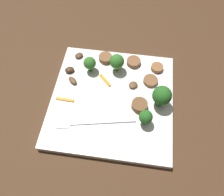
{
  "coord_description": "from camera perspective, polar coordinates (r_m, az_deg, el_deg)",
  "views": [
    {
      "loc": [
        -0.04,
        0.25,
        0.46
      ],
      "look_at": [
        0.0,
        0.0,
        0.02
      ],
      "focal_mm": 35.06,
      "sensor_mm": 36.0,
      "label": 1
    }
  ],
  "objects": [
    {
      "name": "sausage_slice_4",
      "position": [
        0.5,
        7.15,
        -1.86
      ],
      "size": [
        0.05,
        0.05,
        0.02
      ],
      "primitive_type": "cylinder",
      "rotation": [
        0.0,
        0.0,
        2.45
      ],
      "color": "brown",
      "rests_on": "plate"
    },
    {
      "name": "broccoli_floret_3",
      "position": [
        0.53,
        1.6,
        9.39
      ],
      "size": [
        0.04,
        0.04,
        0.05
      ],
      "color": "#347525",
      "rests_on": "plate"
    },
    {
      "name": "plate",
      "position": [
        0.52,
        -0.0,
        -0.49
      ],
      "size": [
        0.28,
        0.28,
        0.02
      ],
      "primitive_type": "cube",
      "color": "white",
      "rests_on": "ground_plane"
    },
    {
      "name": "mushroom_1",
      "position": [
        0.59,
        -8.62,
        10.88
      ],
      "size": [
        0.03,
        0.03,
        0.01
      ],
      "primitive_type": "ellipsoid",
      "rotation": [
        0.0,
        0.0,
        0.79
      ],
      "color": "#4C331E",
      "rests_on": "plate"
    },
    {
      "name": "broccoli_floret_2",
      "position": [
        0.54,
        -5.84,
        8.99
      ],
      "size": [
        0.03,
        0.03,
        0.04
      ],
      "color": "#347525",
      "rests_on": "plate"
    },
    {
      "name": "sausage_slice_3",
      "position": [
        0.57,
        11.64,
        7.72
      ],
      "size": [
        0.04,
        0.04,
        0.01
      ],
      "primitive_type": "cylinder",
      "rotation": [
        0.0,
        0.0,
        0.93
      ],
      "color": "brown",
      "rests_on": "plate"
    },
    {
      "name": "mushroom_3",
      "position": [
        0.56,
        -11.01,
        7.21
      ],
      "size": [
        0.03,
        0.03,
        0.01
      ],
      "primitive_type": "ellipsoid",
      "rotation": [
        0.0,
        0.0,
        0.37
      ],
      "color": "#422B19",
      "rests_on": "plate"
    },
    {
      "name": "sausage_slice_1",
      "position": [
        0.58,
        -1.72,
        10.38
      ],
      "size": [
        0.05,
        0.05,
        0.01
      ],
      "primitive_type": "cylinder",
      "rotation": [
        0.0,
        0.0,
        0.51
      ],
      "color": "brown",
      "rests_on": "plate"
    },
    {
      "name": "ground_plane",
      "position": [
        0.53,
        -0.0,
        -0.97
      ],
      "size": [
        1.4,
        1.4,
        0.0
      ],
      "primitive_type": "plane",
      "color": "#422B19"
    },
    {
      "name": "mushroom_0",
      "position": [
        0.54,
        -10.25,
        4.53
      ],
      "size": [
        0.03,
        0.03,
        0.01
      ],
      "primitive_type": "ellipsoid",
      "rotation": [
        0.0,
        0.0,
        2.4
      ],
      "color": "brown",
      "rests_on": "plate"
    },
    {
      "name": "pepper_strip_0",
      "position": [
        0.52,
        -12.17,
        -0.38
      ],
      "size": [
        0.04,
        0.01,
        0.0
      ],
      "primitive_type": "cube",
      "rotation": [
        0.0,
        0.0,
        3.1
      ],
      "color": "orange",
      "rests_on": "plate"
    },
    {
      "name": "sausage_slice_0",
      "position": [
        0.54,
        9.99,
        4.44
      ],
      "size": [
        0.05,
        0.05,
        0.01
      ],
      "primitive_type": "cylinder",
      "rotation": [
        0.0,
        0.0,
        2.2
      ],
      "color": "brown",
      "rests_on": "plate"
    },
    {
      "name": "fork",
      "position": [
        0.49,
        -6.09,
        -6.49
      ],
      "size": [
        0.18,
        0.05,
        0.0
      ],
      "rotation": [
        0.0,
        0.0,
        0.2
      ],
      "color": "silver",
      "rests_on": "plate"
    },
    {
      "name": "broccoli_floret_1",
      "position": [
        0.49,
        12.9,
        0.54
      ],
      "size": [
        0.04,
        0.04,
        0.06
      ],
      "color": "#296420",
      "rests_on": "plate"
    },
    {
      "name": "sausage_slice_2",
      "position": [
        0.57,
        5.63,
        9.34
      ],
      "size": [
        0.04,
        0.04,
        0.01
      ],
      "primitive_type": "cylinder",
      "rotation": [
        0.0,
        0.0,
        2.9
      ],
      "color": "brown",
      "rests_on": "plate"
    },
    {
      "name": "mushroom_2",
      "position": [
        0.53,
        5.54,
        3.39
      ],
      "size": [
        0.03,
        0.03,
        0.01
      ],
      "primitive_type": "ellipsoid",
      "rotation": [
        0.0,
        0.0,
        3.96
      ],
      "color": "brown",
      "rests_on": "plate"
    },
    {
      "name": "broccoli_floret_0",
      "position": [
        0.47,
        8.76,
        -4.93
      ],
      "size": [
        0.03,
        0.03,
        0.04
      ],
      "color": "#296420",
      "rests_on": "plate"
    },
    {
      "name": "pepper_strip_1",
      "position": [
        0.54,
        -1.83,
        4.65
      ],
      "size": [
        0.03,
        0.03,
        0.0
      ],
      "primitive_type": "cube",
      "rotation": [
        0.0,
        0.0,
        2.35
      ],
      "color": "orange",
      "rests_on": "plate"
    }
  ]
}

